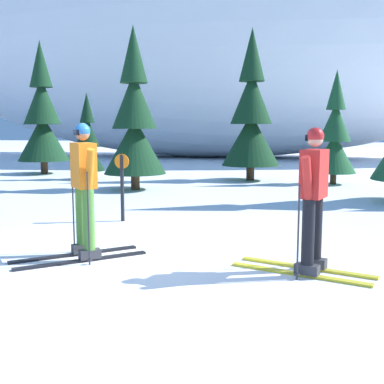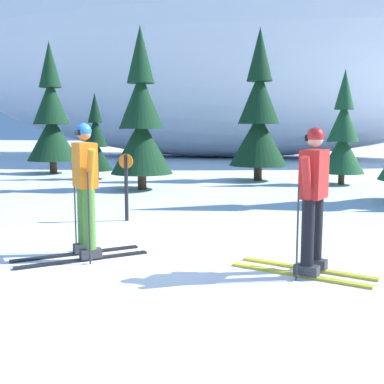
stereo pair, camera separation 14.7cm
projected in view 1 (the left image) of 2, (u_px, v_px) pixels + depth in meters
ground_plane at (142, 263)px, 6.25m from camera, size 120.00×120.00×0.00m
skier_orange_jacket at (84, 188)px, 6.41m from camera, size 1.63×1.51×1.82m
skier_red_jacket at (312, 199)px, 5.72m from camera, size 1.76×0.93×1.76m
pine_tree_far_left at (42, 119)px, 18.49m from camera, size 1.96×1.96×5.08m
pine_tree_left at (88, 143)px, 16.52m from camera, size 1.15×1.15×2.98m
pine_tree_center_left at (134, 122)px, 13.60m from camera, size 1.78×1.78×4.62m
pine_tree_center at (251, 118)px, 16.09m from camera, size 1.95×1.95×5.06m
pine_tree_center_right at (335, 137)px, 15.06m from camera, size 1.38×1.38×3.57m
snow_ridge_background at (214, 30)px, 28.86m from camera, size 39.01×14.38×15.25m
trail_marker_post at (122, 183)px, 9.05m from camera, size 0.28×0.07×1.28m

